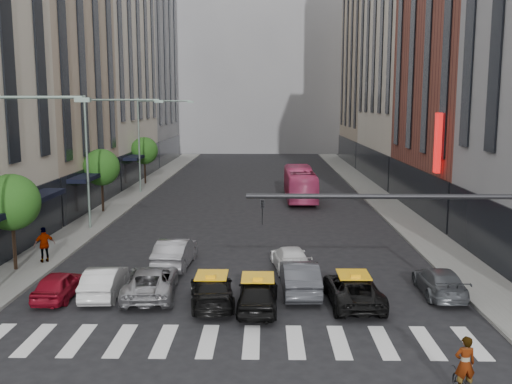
{
  "coord_description": "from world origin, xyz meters",
  "views": [
    {
      "loc": [
        1.1,
        -18.25,
        8.61
      ],
      "look_at": [
        0.6,
        11.38,
        4.0
      ],
      "focal_mm": 40.0,
      "sensor_mm": 36.0,
      "label": 1
    }
  ],
  "objects_px": {
    "car_red": "(59,285)",
    "bus": "(300,184)",
    "car_white_front": "(104,281)",
    "taxi_left": "(212,290)",
    "taxi_center": "(258,294)",
    "streetlamp_far": "(149,132)",
    "pedestrian_far": "(44,245)",
    "streetlamp_mid": "(100,144)"
  },
  "relations": [
    {
      "from": "pedestrian_far",
      "to": "car_red",
      "type": "bearing_deg",
      "value": 82.49
    },
    {
      "from": "taxi_left",
      "to": "taxi_center",
      "type": "xyz_separation_m",
      "value": [
        1.99,
        -0.61,
        0.05
      ]
    },
    {
      "from": "pedestrian_far",
      "to": "taxi_center",
      "type": "bearing_deg",
      "value": 115.85
    },
    {
      "from": "taxi_center",
      "to": "streetlamp_mid",
      "type": "bearing_deg",
      "value": -53.13
    },
    {
      "from": "car_red",
      "to": "taxi_left",
      "type": "height_order",
      "value": "taxi_left"
    },
    {
      "from": "streetlamp_far",
      "to": "car_red",
      "type": "xyz_separation_m",
      "value": [
        1.95,
        -29.99,
        -5.28
      ]
    },
    {
      "from": "bus",
      "to": "streetlamp_far",
      "type": "bearing_deg",
      "value": -13.46
    },
    {
      "from": "taxi_center",
      "to": "bus",
      "type": "bearing_deg",
      "value": -95.39
    },
    {
      "from": "streetlamp_mid",
      "to": "taxi_center",
      "type": "height_order",
      "value": "streetlamp_mid"
    },
    {
      "from": "car_white_front",
      "to": "streetlamp_far",
      "type": "bearing_deg",
      "value": -85.45
    },
    {
      "from": "car_red",
      "to": "car_white_front",
      "type": "xyz_separation_m",
      "value": [
        1.93,
        0.38,
        0.06
      ]
    },
    {
      "from": "taxi_left",
      "to": "car_red",
      "type": "bearing_deg",
      "value": -13.08
    },
    {
      "from": "streetlamp_far",
      "to": "pedestrian_far",
      "type": "xyz_separation_m",
      "value": [
        -0.74,
        -24.63,
        -4.8
      ]
    },
    {
      "from": "pedestrian_far",
      "to": "taxi_left",
      "type": "bearing_deg",
      "value": 113.52
    },
    {
      "from": "car_red",
      "to": "taxi_center",
      "type": "bearing_deg",
      "value": 172.53
    },
    {
      "from": "taxi_center",
      "to": "car_red",
      "type": "bearing_deg",
      "value": -6.82
    },
    {
      "from": "bus",
      "to": "car_white_front",
      "type": "bearing_deg",
      "value": 68.05
    },
    {
      "from": "car_red",
      "to": "pedestrian_far",
      "type": "height_order",
      "value": "pedestrian_far"
    },
    {
      "from": "streetlamp_mid",
      "to": "streetlamp_far",
      "type": "bearing_deg",
      "value": 90.0
    },
    {
      "from": "taxi_center",
      "to": "car_white_front",
      "type": "bearing_deg",
      "value": -12.11
    },
    {
      "from": "car_white_front",
      "to": "taxi_left",
      "type": "relative_size",
      "value": 0.92
    },
    {
      "from": "taxi_left",
      "to": "taxi_center",
      "type": "relative_size",
      "value": 1.09
    },
    {
      "from": "streetlamp_mid",
      "to": "taxi_left",
      "type": "height_order",
      "value": "streetlamp_mid"
    },
    {
      "from": "taxi_center",
      "to": "pedestrian_far",
      "type": "height_order",
      "value": "pedestrian_far"
    },
    {
      "from": "car_red",
      "to": "taxi_center",
      "type": "relative_size",
      "value": 0.89
    },
    {
      "from": "car_white_front",
      "to": "taxi_left",
      "type": "xyz_separation_m",
      "value": [
        4.96,
        -1.08,
        -0.03
      ]
    },
    {
      "from": "car_red",
      "to": "bus",
      "type": "bearing_deg",
      "value": -113.82
    },
    {
      "from": "car_red",
      "to": "taxi_left",
      "type": "xyz_separation_m",
      "value": [
        6.89,
        -0.69,
        0.03
      ]
    },
    {
      "from": "taxi_left",
      "to": "car_white_front",
      "type": "bearing_deg",
      "value": -19.57
    },
    {
      "from": "streetlamp_far",
      "to": "pedestrian_far",
      "type": "height_order",
      "value": "streetlamp_far"
    },
    {
      "from": "taxi_center",
      "to": "pedestrian_far",
      "type": "xyz_separation_m",
      "value": [
        -11.57,
        6.67,
        0.4
      ]
    },
    {
      "from": "streetlamp_far",
      "to": "car_white_front",
      "type": "bearing_deg",
      "value": -82.53
    },
    {
      "from": "streetlamp_far",
      "to": "taxi_center",
      "type": "height_order",
      "value": "streetlamp_far"
    },
    {
      "from": "streetlamp_far",
      "to": "bus",
      "type": "xyz_separation_m",
      "value": [
        14.25,
        -3.29,
        -4.45
      ]
    },
    {
      "from": "car_white_front",
      "to": "taxi_center",
      "type": "distance_m",
      "value": 7.15
    },
    {
      "from": "taxi_left",
      "to": "pedestrian_far",
      "type": "height_order",
      "value": "pedestrian_far"
    },
    {
      "from": "car_red",
      "to": "taxi_left",
      "type": "relative_size",
      "value": 0.81
    },
    {
      "from": "bus",
      "to": "pedestrian_far",
      "type": "xyz_separation_m",
      "value": [
        -14.99,
        -21.34,
        -0.35
      ]
    },
    {
      "from": "car_white_front",
      "to": "pedestrian_far",
      "type": "bearing_deg",
      "value": -50.02
    },
    {
      "from": "car_red",
      "to": "pedestrian_far",
      "type": "relative_size",
      "value": 1.91
    },
    {
      "from": "taxi_center",
      "to": "taxi_left",
      "type": "bearing_deg",
      "value": -15.58
    },
    {
      "from": "bus",
      "to": "taxi_center",
      "type": "bearing_deg",
      "value": 82.6
    }
  ]
}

